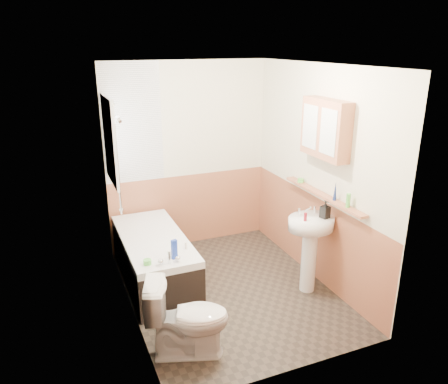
{
  "coord_description": "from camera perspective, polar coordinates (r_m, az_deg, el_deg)",
  "views": [
    {
      "loc": [
        -1.73,
        -4.03,
        2.71
      ],
      "look_at": [
        0.0,
        0.15,
        1.15
      ],
      "focal_mm": 35.0,
      "sensor_mm": 36.0,
      "label": 1
    }
  ],
  "objects": [
    {
      "name": "wall_left",
      "position": [
        4.33,
        -12.93,
        -1.18
      ],
      "size": [
        0.02,
        2.8,
        2.5
      ],
      "primitive_type": "cube",
      "color": "beige",
      "rests_on": "ground"
    },
    {
      "name": "soap_bottle",
      "position": [
        4.86,
        13.03,
        -2.81
      ],
      "size": [
        0.14,
        0.21,
        0.09
      ],
      "primitive_type": "imported",
      "rotation": [
        0.0,
        0.0,
        0.26
      ],
      "color": "black",
      "rests_on": "sink"
    },
    {
      "name": "wall_right",
      "position": [
        5.14,
        12.17,
        2.09
      ],
      "size": [
        0.02,
        2.8,
        2.5
      ],
      "primitive_type": "cube",
      "color": "beige",
      "rests_on": "ground"
    },
    {
      "name": "wainscot_front",
      "position": [
        3.85,
        9.13,
        -16.25
      ],
      "size": [
        2.2,
        0.01,
        1.0
      ],
      "primitive_type": "cube",
      "color": "#B26B49",
      "rests_on": "wall_front"
    },
    {
      "name": "ceiling",
      "position": [
        4.39,
        0.78,
        16.28
      ],
      "size": [
        2.8,
        2.8,
        0.0
      ],
      "primitive_type": "plane",
      "rotation": [
        3.14,
        0.0,
        0.0
      ],
      "color": "white",
      "rests_on": "ground"
    },
    {
      "name": "bathtub",
      "position": [
        5.26,
        -9.1,
        -8.49
      ],
      "size": [
        0.7,
        1.61,
        0.72
      ],
      "color": "black",
      "rests_on": "floor"
    },
    {
      "name": "shower_riser",
      "position": [
        4.84,
        -13.74,
        5.38
      ],
      "size": [
        0.11,
        0.09,
        1.28
      ],
      "color": "silver",
      "rests_on": "wall_left"
    },
    {
      "name": "wall_back",
      "position": [
        5.89,
        -4.7,
        4.62
      ],
      "size": [
        2.2,
        0.02,
        2.5
      ],
      "primitive_type": "cube",
      "color": "beige",
      "rests_on": "ground"
    },
    {
      "name": "pine_shelf",
      "position": [
        4.98,
        12.76,
        -0.42
      ],
      "size": [
        0.1,
        1.42,
        0.03
      ],
      "primitive_type": "cube",
      "color": "#B26B49",
      "rests_on": "wall_right"
    },
    {
      "name": "black_jar",
      "position": [
        5.34,
        9.97,
        1.51
      ],
      "size": [
        0.09,
        0.09,
        0.05
      ],
      "primitive_type": "cylinder",
      "rotation": [
        0.0,
        0.0,
        0.22
      ],
      "color": "#59C647",
      "rests_on": "pine_shelf"
    },
    {
      "name": "medicine_cabinet",
      "position": [
        4.78,
        13.11,
        8.05
      ],
      "size": [
        0.17,
        0.69,
        0.62
      ],
      "color": "#B26B49",
      "rests_on": "wall_right"
    },
    {
      "name": "wainscot_right",
      "position": [
        5.39,
        11.43,
        -5.58
      ],
      "size": [
        0.01,
        2.8,
        1.0
      ],
      "primitive_type": "cube",
      "color": "#B26B49",
      "rests_on": "wall_right"
    },
    {
      "name": "tile_return_back",
      "position": [
        5.59,
        -11.93,
        8.74
      ],
      "size": [
        0.75,
        0.01,
        1.5
      ],
      "primitive_type": "cube",
      "color": "white",
      "rests_on": "wall_back"
    },
    {
      "name": "floor",
      "position": [
        5.16,
        0.65,
        -12.69
      ],
      "size": [
        2.8,
        2.8,
        0.0
      ],
      "primitive_type": "plane",
      "color": "black",
      "rests_on": "ground"
    },
    {
      "name": "sink",
      "position": [
        4.96,
        11.19,
        -6.01
      ],
      "size": [
        0.52,
        0.42,
        1.01
      ],
      "rotation": [
        0.0,
        0.0,
        0.25
      ],
      "color": "white",
      "rests_on": "floor"
    },
    {
      "name": "toilet",
      "position": [
        4.08,
        -4.76,
        -16.14
      ],
      "size": [
        0.84,
        0.64,
        0.73
      ],
      "primitive_type": "imported",
      "rotation": [
        0.0,
        0.0,
        1.24
      ],
      "color": "white",
      "rests_on": "floor"
    },
    {
      "name": "blue_gel",
      "position": [
        4.57,
        -6.51,
        -7.44
      ],
      "size": [
        0.07,
        0.05,
        0.21
      ],
      "primitive_type": "cube",
      "rotation": [
        0.0,
        0.0,
        0.26
      ],
      "color": "#19339E",
      "rests_on": "bathtub"
    },
    {
      "name": "clear_bottle",
      "position": [
        4.73,
        10.58,
        -3.22
      ],
      "size": [
        0.04,
        0.04,
        0.09
      ],
      "primitive_type": "cylinder",
      "rotation": [
        0.0,
        0.0,
        0.18
      ],
      "color": "maroon",
      "rests_on": "sink"
    },
    {
      "name": "window",
      "position": [
        5.13,
        -14.62,
        6.5
      ],
      "size": [
        0.03,
        0.79,
        0.99
      ],
      "color": "white",
      "rests_on": "wall_left"
    },
    {
      "name": "green_bottle",
      "position": [
        4.78,
        14.32,
        0.12
      ],
      "size": [
        0.05,
        0.05,
        0.21
      ],
      "primitive_type": "cone",
      "rotation": [
        0.0,
        0.0,
        -0.4
      ],
      "color": "navy",
      "rests_on": "pine_shelf"
    },
    {
      "name": "wall_front",
      "position": [
        3.46,
        9.97,
        -6.24
      ],
      "size": [
        2.2,
        0.02,
        2.5
      ],
      "primitive_type": "cube",
      "color": "beige",
      "rests_on": "ground"
    },
    {
      "name": "foam_can",
      "position": [
        4.63,
        15.91,
        -1.06
      ],
      "size": [
        0.05,
        0.05,
        0.15
      ],
      "primitive_type": "cylinder",
      "rotation": [
        0.0,
        0.0,
        0.02
      ],
      "color": "#59C647",
      "rests_on": "pine_shelf"
    },
    {
      "name": "tile_cladding_left",
      "position": [
        4.33,
        -12.64,
        -1.14
      ],
      "size": [
        0.01,
        2.8,
        2.5
      ],
      "primitive_type": "cube",
      "color": "white",
      "rests_on": "wall_left"
    },
    {
      "name": "cream_jar",
      "position": [
        4.53,
        -9.99,
        -8.99
      ],
      "size": [
        0.09,
        0.09,
        0.05
      ],
      "primitive_type": "cylinder",
      "rotation": [
        0.0,
        0.0,
        0.11
      ],
      "color": "#59C647",
      "rests_on": "bathtub"
    },
    {
      "name": "wainscot_back",
      "position": [
        6.1,
        -4.45,
        -2.26
      ],
      "size": [
        2.2,
        0.01,
        1.0
      ],
      "primitive_type": "cube",
      "color": "#B26B49",
      "rests_on": "wall_back"
    },
    {
      "name": "orange_bottle",
      "position": [
        4.78,
        -5.0,
        -7.0
      ],
      "size": [
        0.03,
        0.03,
        0.08
      ],
      "primitive_type": "cylinder",
      "rotation": [
        0.0,
        0.0,
        -0.11
      ],
      "color": "silver",
      "rests_on": "bathtub"
    }
  ]
}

